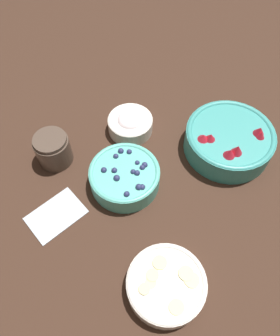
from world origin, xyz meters
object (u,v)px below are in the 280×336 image
bowl_bananas (166,284)px  jar_chocolate (53,150)px  bowl_blueberries (125,176)px  bowl_cream (130,123)px  bowl_strawberries (229,139)px

bowl_bananas → jar_chocolate: (-0.09, -0.42, 0.01)m
bowl_blueberries → bowl_cream: bearing=-145.3°
jar_chocolate → bowl_strawberries: bearing=132.4°
bowl_cream → bowl_blueberries: bearing=34.7°
bowl_bananas → jar_chocolate: size_ratio=1.81×
bowl_cream → jar_chocolate: (0.20, -0.09, 0.01)m
bowl_blueberries → bowl_bananas: 0.27m
bowl_bananas → bowl_cream: bowl_cream is taller
jar_chocolate → bowl_bananas: bearing=78.0°
bowl_bananas → bowl_cream: 0.44m
bowl_blueberries → bowl_strawberries: bearing=150.0°
bowl_strawberries → bowl_blueberries: bowl_strawberries is taller
bowl_cream → jar_chocolate: jar_chocolate is taller
bowl_strawberries → bowl_bananas: bearing=12.0°
bowl_strawberries → bowl_blueberries: bearing=-30.0°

